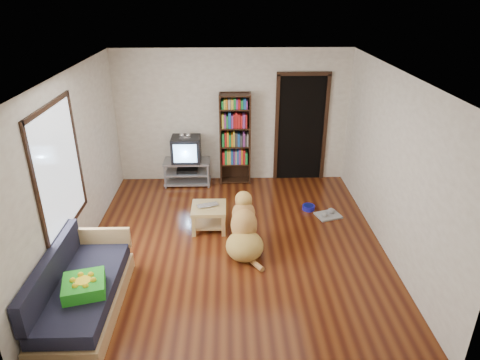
{
  "coord_description": "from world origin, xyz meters",
  "views": [
    {
      "loc": [
        -0.07,
        -5.55,
        3.64
      ],
      "look_at": [
        0.1,
        0.43,
        0.9
      ],
      "focal_mm": 32.0,
      "sensor_mm": 36.0,
      "label": 1
    }
  ],
  "objects_px": {
    "laptop": "(209,207)",
    "green_cushion": "(84,286)",
    "bookshelf": "(235,134)",
    "grey_rag": "(328,215)",
    "dog_bowl": "(308,207)",
    "crt_tv": "(186,148)",
    "tv_stand": "(187,171)",
    "sofa": "(81,292)",
    "coffee_table": "(209,213)",
    "dog": "(244,231)"
  },
  "relations": [
    {
      "from": "sofa",
      "to": "coffee_table",
      "type": "xyz_separation_m",
      "value": [
        1.47,
        1.89,
        0.02
      ]
    },
    {
      "from": "dog_bowl",
      "to": "crt_tv",
      "type": "xyz_separation_m",
      "value": [
        -2.23,
        1.17,
        0.7
      ]
    },
    {
      "from": "tv_stand",
      "to": "laptop",
      "type": "bearing_deg",
      "value": -74.38
    },
    {
      "from": "sofa",
      "to": "coffee_table",
      "type": "relative_size",
      "value": 3.27
    },
    {
      "from": "bookshelf",
      "to": "sofa",
      "type": "bearing_deg",
      "value": -117.32
    },
    {
      "from": "laptop",
      "to": "bookshelf",
      "type": "bearing_deg",
      "value": 57.71
    },
    {
      "from": "sofa",
      "to": "coffee_table",
      "type": "bearing_deg",
      "value": 52.19
    },
    {
      "from": "green_cushion",
      "to": "dog_bowl",
      "type": "bearing_deg",
      "value": 26.04
    },
    {
      "from": "grey_rag",
      "to": "sofa",
      "type": "relative_size",
      "value": 0.22
    },
    {
      "from": "grey_rag",
      "to": "crt_tv",
      "type": "distance_m",
      "value": 2.99
    },
    {
      "from": "green_cushion",
      "to": "bookshelf",
      "type": "height_order",
      "value": "bookshelf"
    },
    {
      "from": "dog_bowl",
      "to": "dog",
      "type": "height_order",
      "value": "dog"
    },
    {
      "from": "green_cushion",
      "to": "crt_tv",
      "type": "bearing_deg",
      "value": 62.71
    },
    {
      "from": "bookshelf",
      "to": "dog",
      "type": "xyz_separation_m",
      "value": [
        0.09,
        -2.48,
        -0.68
      ]
    },
    {
      "from": "grey_rag",
      "to": "bookshelf",
      "type": "height_order",
      "value": "bookshelf"
    },
    {
      "from": "grey_rag",
      "to": "crt_tv",
      "type": "relative_size",
      "value": 0.69
    },
    {
      "from": "laptop",
      "to": "green_cushion",
      "type": "bearing_deg",
      "value": -141.96
    },
    {
      "from": "laptop",
      "to": "crt_tv",
      "type": "relative_size",
      "value": 0.59
    },
    {
      "from": "green_cushion",
      "to": "grey_rag",
      "type": "height_order",
      "value": "green_cushion"
    },
    {
      "from": "dog",
      "to": "green_cushion",
      "type": "bearing_deg",
      "value": -143.06
    },
    {
      "from": "crt_tv",
      "to": "sofa",
      "type": "xyz_separation_m",
      "value": [
        -0.97,
        -3.65,
        -0.48
      ]
    },
    {
      "from": "laptop",
      "to": "crt_tv",
      "type": "height_order",
      "value": "crt_tv"
    },
    {
      "from": "tv_stand",
      "to": "crt_tv",
      "type": "height_order",
      "value": "crt_tv"
    },
    {
      "from": "dog_bowl",
      "to": "crt_tv",
      "type": "relative_size",
      "value": 0.38
    },
    {
      "from": "laptop",
      "to": "grey_rag",
      "type": "distance_m",
      "value": 2.11
    },
    {
      "from": "tv_stand",
      "to": "bookshelf",
      "type": "distance_m",
      "value": 1.2
    },
    {
      "from": "grey_rag",
      "to": "coffee_table",
      "type": "distance_m",
      "value": 2.08
    },
    {
      "from": "coffee_table",
      "to": "bookshelf",
      "type": "bearing_deg",
      "value": 76.04
    },
    {
      "from": "coffee_table",
      "to": "sofa",
      "type": "bearing_deg",
      "value": -127.81
    },
    {
      "from": "green_cushion",
      "to": "bookshelf",
      "type": "xyz_separation_m",
      "value": [
        1.8,
        3.9,
        0.5
      ]
    },
    {
      "from": "tv_stand",
      "to": "dog",
      "type": "relative_size",
      "value": 0.84
    },
    {
      "from": "coffee_table",
      "to": "laptop",
      "type": "bearing_deg",
      "value": -90.0
    },
    {
      "from": "crt_tv",
      "to": "tv_stand",
      "type": "bearing_deg",
      "value": -90.0
    },
    {
      "from": "tv_stand",
      "to": "sofa",
      "type": "distance_m",
      "value": 3.76
    },
    {
      "from": "laptop",
      "to": "grey_rag",
      "type": "relative_size",
      "value": 0.86
    },
    {
      "from": "grey_rag",
      "to": "sofa",
      "type": "xyz_separation_m",
      "value": [
        -3.51,
        -2.24,
        0.25
      ]
    },
    {
      "from": "dog_bowl",
      "to": "tv_stand",
      "type": "relative_size",
      "value": 0.24
    },
    {
      "from": "green_cushion",
      "to": "sofa",
      "type": "xyz_separation_m",
      "value": [
        -0.12,
        0.18,
        -0.24
      ]
    },
    {
      "from": "bookshelf",
      "to": "coffee_table",
      "type": "height_order",
      "value": "bookshelf"
    },
    {
      "from": "tv_stand",
      "to": "crt_tv",
      "type": "distance_m",
      "value": 0.47
    },
    {
      "from": "dog",
      "to": "laptop",
      "type": "bearing_deg",
      "value": 131.77
    },
    {
      "from": "grey_rag",
      "to": "crt_tv",
      "type": "xyz_separation_m",
      "value": [
        -2.53,
        1.42,
        0.73
      ]
    },
    {
      "from": "grey_rag",
      "to": "bookshelf",
      "type": "distance_m",
      "value": 2.39
    },
    {
      "from": "tv_stand",
      "to": "grey_rag",
      "type": "bearing_deg",
      "value": -28.86
    },
    {
      "from": "green_cushion",
      "to": "tv_stand",
      "type": "bearing_deg",
      "value": 62.64
    },
    {
      "from": "grey_rag",
      "to": "crt_tv",
      "type": "bearing_deg",
      "value": 150.75
    },
    {
      "from": "grey_rag",
      "to": "dog",
      "type": "bearing_deg",
      "value": -146.44
    },
    {
      "from": "green_cushion",
      "to": "laptop",
      "type": "bearing_deg",
      "value": 41.81
    },
    {
      "from": "crt_tv",
      "to": "coffee_table",
      "type": "height_order",
      "value": "crt_tv"
    },
    {
      "from": "crt_tv",
      "to": "dog_bowl",
      "type": "bearing_deg",
      "value": -27.62
    }
  ]
}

